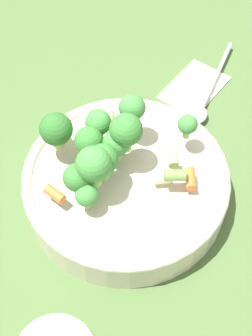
# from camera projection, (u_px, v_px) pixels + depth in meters

# --- Properties ---
(ground_plane) EXTENTS (3.00, 3.00, 0.00)m
(ground_plane) POSITION_uv_depth(u_px,v_px,m) (126.00, 194.00, 0.65)
(ground_plane) COLOR #4C6B38
(bowl) EXTENTS (0.27, 0.27, 0.05)m
(bowl) POSITION_uv_depth(u_px,v_px,m) (126.00, 183.00, 0.62)
(bowl) COLOR beige
(bowl) RESTS_ON ground_plane
(pasta_salad) EXTENTS (0.19, 0.21, 0.08)m
(pasta_salad) POSITION_uv_depth(u_px,v_px,m) (102.00, 145.00, 0.58)
(pasta_salad) COLOR #8CB766
(pasta_salad) RESTS_ON bowl
(napkin) EXTENTS (0.10, 0.13, 0.01)m
(napkin) POSITION_uv_depth(u_px,v_px,m) (194.00, 87.00, 0.77)
(napkin) COLOR white
(napkin) RESTS_ON ground_plane
(spoon) EXTENTS (0.12, 0.18, 0.01)m
(spoon) POSITION_uv_depth(u_px,v_px,m) (207.00, 95.00, 0.74)
(spoon) COLOR silver
(spoon) RESTS_ON napkin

